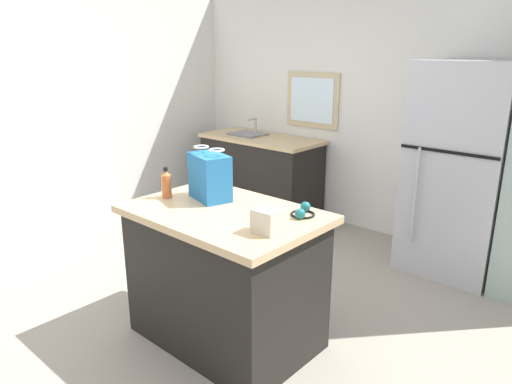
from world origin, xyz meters
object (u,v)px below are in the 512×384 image
kitchen_island (225,276)px  ear_defenders (303,212)px  bottle (166,184)px  small_box (266,221)px  refrigerator (460,171)px  shopping_bag (210,177)px

kitchen_island → ear_defenders: bearing=31.2°
bottle → small_box: bearing=-2.1°
bottle → ear_defenders: bottle is taller
refrigerator → bottle: (-1.19, -2.13, 0.11)m
kitchen_island → shopping_bag: shopping_bag is taller
refrigerator → ear_defenders: refrigerator is taller
kitchen_island → shopping_bag: size_ratio=3.51×
kitchen_island → bottle: (-0.47, -0.07, 0.55)m
small_box → ear_defenders: size_ratio=0.72×
shopping_bag → small_box: bearing=-17.3°
ear_defenders → shopping_bag: bearing=-166.9°
shopping_bag → ear_defenders: 0.68m
small_box → refrigerator: bearing=82.6°
refrigerator → small_box: refrigerator is taller
ear_defenders → small_box: bearing=-87.3°
shopping_bag → ear_defenders: shopping_bag is taller
shopping_bag → refrigerator: bearing=64.1°
kitchen_island → bottle: 0.72m
small_box → bottle: size_ratio=0.67×
bottle → kitchen_island: bearing=8.8°
kitchen_island → refrigerator: bearing=70.8°
shopping_bag → small_box: (0.67, -0.21, -0.09)m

